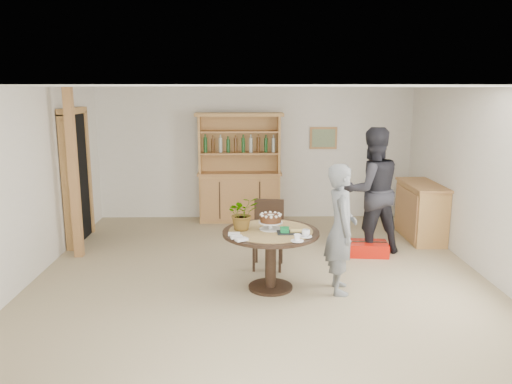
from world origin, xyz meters
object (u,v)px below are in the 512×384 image
at_px(dining_table, 271,242).
at_px(red_suitcase, 367,248).
at_px(teen_boy, 341,229).
at_px(hutch, 240,185).
at_px(dining_chair, 268,229).
at_px(adult_person, 371,191).
at_px(sideboard, 421,211).

relative_size(dining_table, red_suitcase, 1.88).
distance_m(dining_table, teen_boy, 0.88).
relative_size(hutch, dining_chair, 2.16).
xyz_separation_m(hutch, dining_table, (0.42, -3.33, -0.08)).
xyz_separation_m(teen_boy, red_suitcase, (0.68, 1.35, -0.70)).
height_order(hutch, dining_chair, hutch).
bearing_deg(teen_boy, red_suitcase, -24.45).
distance_m(hutch, adult_person, 2.78).
distance_m(dining_table, adult_person, 2.18).
bearing_deg(adult_person, teen_boy, 53.34).
xyz_separation_m(sideboard, red_suitcase, (-1.09, -0.84, -0.37)).
bearing_deg(dining_table, adult_person, 41.93).
bearing_deg(dining_chair, sideboard, 33.13).
bearing_deg(red_suitcase, adult_person, 75.02).
relative_size(teen_boy, red_suitcase, 2.52).
bearing_deg(hutch, sideboard, -22.21).
xyz_separation_m(sideboard, adult_person, (-1.02, -0.65, 0.49)).
xyz_separation_m(adult_person, red_suitcase, (-0.07, -0.19, -0.86)).
relative_size(dining_chair, red_suitcase, 1.48).
distance_m(dining_table, red_suitcase, 2.04).
xyz_separation_m(dining_chair, adult_person, (1.59, 0.61, 0.42)).
bearing_deg(adult_person, sideboard, -158.08).
relative_size(hutch, sideboard, 1.62).
bearing_deg(adult_person, red_suitcase, 58.73).
relative_size(sideboard, dining_chair, 1.33).
bearing_deg(red_suitcase, dining_table, -135.00).
height_order(teen_boy, adult_person, adult_person).
distance_m(hutch, sideboard, 3.29).
distance_m(teen_boy, adult_person, 1.72).
bearing_deg(teen_boy, dining_table, 85.62).
height_order(dining_table, red_suitcase, dining_table).
bearing_deg(dining_table, red_suitcase, 39.29).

